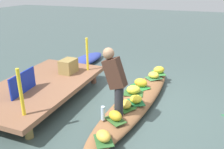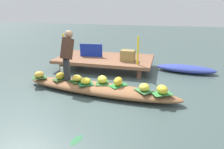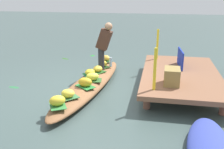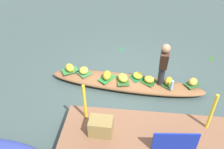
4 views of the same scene
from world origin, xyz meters
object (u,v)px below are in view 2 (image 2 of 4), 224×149
(banana_bunch_0, at_px, (77,78))
(banana_bunch_3, at_px, (60,76))
(banana_bunch_1, at_px, (102,79))
(moored_boat, at_px, (186,69))
(vendor_person, at_px, (67,52))
(market_banner, at_px, (91,50))
(vendor_boat, at_px, (98,89))
(banana_bunch_4, at_px, (162,89))
(banana_bunch_7, at_px, (118,81))
(produce_crate, at_px, (128,56))
(banana_bunch_2, at_px, (144,87))
(banana_bunch_6, at_px, (39,74))
(banana_bunch_5, at_px, (86,81))
(water_bottle, at_px, (62,72))

(banana_bunch_0, xyz_separation_m, banana_bunch_3, (-0.47, 0.03, 0.01))
(banana_bunch_0, distance_m, banana_bunch_1, 0.66)
(moored_boat, height_order, vendor_person, vendor_person)
(vendor_person, relative_size, market_banner, 1.56)
(vendor_boat, bearing_deg, banana_bunch_4, -1.75)
(banana_bunch_7, relative_size, market_banner, 0.39)
(banana_bunch_7, relative_size, produce_crate, 0.69)
(banana_bunch_2, relative_size, banana_bunch_6, 1.04)
(moored_boat, height_order, banana_bunch_5, banana_bunch_5)
(banana_bunch_0, distance_m, water_bottle, 0.58)
(banana_bunch_2, distance_m, banana_bunch_5, 1.42)
(banana_bunch_1, relative_size, market_banner, 0.38)
(moored_boat, xyz_separation_m, banana_bunch_4, (-0.69, -2.56, 0.23))
(banana_bunch_1, relative_size, banana_bunch_4, 1.00)
(banana_bunch_3, xyz_separation_m, banana_bunch_7, (1.55, -0.05, 0.01))
(banana_bunch_0, height_order, banana_bunch_5, banana_bunch_0)
(banana_bunch_0, bearing_deg, banana_bunch_2, -6.29)
(vendor_boat, distance_m, water_bottle, 1.18)
(moored_boat, relative_size, produce_crate, 4.22)
(vendor_boat, relative_size, produce_crate, 9.10)
(produce_crate, bearing_deg, banana_bunch_1, -99.28)
(banana_bunch_6, height_order, market_banner, market_banner)
(banana_bunch_4, xyz_separation_m, water_bottle, (-2.63, 0.48, 0.03))
(moored_boat, bearing_deg, banana_bunch_4, -99.73)
(banana_bunch_0, height_order, banana_bunch_7, banana_bunch_7)
(banana_bunch_1, distance_m, water_bottle, 1.21)
(banana_bunch_6, bearing_deg, moored_boat, 30.99)
(banana_bunch_5, distance_m, produce_crate, 2.07)
(banana_bunch_4, distance_m, banana_bunch_5, 1.81)
(banana_bunch_5, relative_size, vendor_person, 0.20)
(banana_bunch_7, bearing_deg, vendor_boat, -176.20)
(banana_bunch_0, xyz_separation_m, water_bottle, (-0.53, 0.23, 0.05))
(banana_bunch_0, height_order, banana_bunch_3, banana_bunch_3)
(banana_bunch_5, xyz_separation_m, water_bottle, (-0.82, 0.36, 0.05))
(banana_bunch_3, relative_size, banana_bunch_4, 0.88)
(banana_bunch_0, bearing_deg, vendor_person, 157.62)
(banana_bunch_7, xyz_separation_m, market_banner, (-1.46, 2.09, 0.25))
(banana_bunch_4, bearing_deg, banana_bunch_2, 171.35)
(vendor_boat, relative_size, banana_bunch_0, 16.24)
(vendor_boat, height_order, market_banner, market_banner)
(banana_bunch_1, bearing_deg, banana_bunch_0, -177.10)
(banana_bunch_5, height_order, banana_bunch_7, banana_bunch_7)
(banana_bunch_7, distance_m, water_bottle, 1.62)
(moored_boat, distance_m, banana_bunch_0, 3.63)
(banana_bunch_0, bearing_deg, banana_bunch_3, 176.94)
(banana_bunch_3, bearing_deg, market_banner, 87.48)
(banana_bunch_1, distance_m, vendor_person, 1.11)
(banana_bunch_4, relative_size, banana_bunch_7, 0.97)
(banana_bunch_4, distance_m, water_bottle, 2.67)
(vendor_boat, xyz_separation_m, banana_bunch_7, (0.49, 0.03, 0.23))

